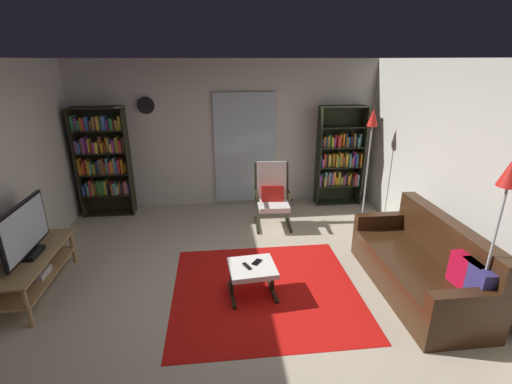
{
  "coord_description": "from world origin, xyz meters",
  "views": [
    {
      "loc": [
        -0.22,
        -3.56,
        2.59
      ],
      "look_at": [
        0.29,
        0.96,
        0.9
      ],
      "focal_mm": 25.33,
      "sensor_mm": 36.0,
      "label": 1
    }
  ],
  "objects_px": {
    "bookshelf_near_sofa": "(339,158)",
    "floor_lamp_by_shelf": "(371,131)",
    "wall_clock": "(146,105)",
    "television": "(25,232)",
    "lounge_armchair": "(272,193)",
    "tv_stand": "(34,268)",
    "leather_sofa": "(423,268)",
    "bookshelf_near_tv": "(103,159)",
    "ottoman": "(252,271)",
    "tv_remote": "(247,266)",
    "floor_lamp_by_sofa": "(506,194)",
    "cell_phone": "(257,262)"
  },
  "relations": [
    {
      "from": "bookshelf_near_sofa",
      "to": "floor_lamp_by_shelf",
      "type": "xyz_separation_m",
      "value": [
        0.28,
        -0.62,
        0.61
      ]
    },
    {
      "from": "wall_clock",
      "to": "floor_lamp_by_shelf",
      "type": "bearing_deg",
      "value": -12.01
    },
    {
      "from": "television",
      "to": "lounge_armchair",
      "type": "relative_size",
      "value": 0.95
    },
    {
      "from": "tv_stand",
      "to": "leather_sofa",
      "type": "distance_m",
      "value": 4.52
    },
    {
      "from": "floor_lamp_by_shelf",
      "to": "wall_clock",
      "type": "distance_m",
      "value": 3.78
    },
    {
      "from": "bookshelf_near_tv",
      "to": "leather_sofa",
      "type": "bearing_deg",
      "value": -33.34
    },
    {
      "from": "ottoman",
      "to": "tv_remote",
      "type": "distance_m",
      "value": 0.1
    },
    {
      "from": "lounge_armchair",
      "to": "floor_lamp_by_sofa",
      "type": "height_order",
      "value": "floor_lamp_by_sofa"
    },
    {
      "from": "bookshelf_near_tv",
      "to": "floor_lamp_by_shelf",
      "type": "height_order",
      "value": "bookshelf_near_tv"
    },
    {
      "from": "ottoman",
      "to": "wall_clock",
      "type": "xyz_separation_m",
      "value": [
        -1.51,
        2.86,
        1.54
      ]
    },
    {
      "from": "lounge_armchair",
      "to": "tv_stand",
      "type": "bearing_deg",
      "value": -152.71
    },
    {
      "from": "tv_stand",
      "to": "lounge_armchair",
      "type": "bearing_deg",
      "value": 27.29
    },
    {
      "from": "bookshelf_near_tv",
      "to": "bookshelf_near_sofa",
      "type": "height_order",
      "value": "bookshelf_near_tv"
    },
    {
      "from": "bookshelf_near_sofa",
      "to": "leather_sofa",
      "type": "distance_m",
      "value": 2.9
    },
    {
      "from": "bookshelf_near_sofa",
      "to": "cell_phone",
      "type": "bearing_deg",
      "value": -124.85
    },
    {
      "from": "leather_sofa",
      "to": "ottoman",
      "type": "height_order",
      "value": "leather_sofa"
    },
    {
      "from": "ottoman",
      "to": "tv_remote",
      "type": "relative_size",
      "value": 3.89
    },
    {
      "from": "bookshelf_near_sofa",
      "to": "wall_clock",
      "type": "xyz_separation_m",
      "value": [
        -3.4,
        0.16,
        0.98
      ]
    },
    {
      "from": "tv_stand",
      "to": "floor_lamp_by_shelf",
      "type": "xyz_separation_m",
      "value": [
        4.68,
        1.73,
        1.16
      ]
    },
    {
      "from": "bookshelf_near_tv",
      "to": "lounge_armchair",
      "type": "relative_size",
      "value": 1.82
    },
    {
      "from": "lounge_armchair",
      "to": "cell_phone",
      "type": "distance_m",
      "value": 1.91
    },
    {
      "from": "floor_lamp_by_shelf",
      "to": "wall_clock",
      "type": "bearing_deg",
      "value": 167.99
    },
    {
      "from": "tv_stand",
      "to": "leather_sofa",
      "type": "height_order",
      "value": "leather_sofa"
    },
    {
      "from": "television",
      "to": "cell_phone",
      "type": "relative_size",
      "value": 6.94
    },
    {
      "from": "bookshelf_near_tv",
      "to": "floor_lamp_by_shelf",
      "type": "relative_size",
      "value": 1.01
    },
    {
      "from": "tv_stand",
      "to": "floor_lamp_by_shelf",
      "type": "relative_size",
      "value": 0.74
    },
    {
      "from": "television",
      "to": "cell_phone",
      "type": "xyz_separation_m",
      "value": [
        2.57,
        -0.28,
        -0.39
      ]
    },
    {
      "from": "ottoman",
      "to": "wall_clock",
      "type": "distance_m",
      "value": 3.58
    },
    {
      "from": "television",
      "to": "ottoman",
      "type": "relative_size",
      "value": 1.74
    },
    {
      "from": "bookshelf_near_sofa",
      "to": "tv_remote",
      "type": "xyz_separation_m",
      "value": [
        -1.95,
        -2.71,
        -0.48
      ]
    },
    {
      "from": "tv_remote",
      "to": "lounge_armchair",
      "type": "bearing_deg",
      "value": 48.95
    },
    {
      "from": "tv_remote",
      "to": "floor_lamp_by_shelf",
      "type": "xyz_separation_m",
      "value": [
        2.23,
        2.09,
        1.09
      ]
    },
    {
      "from": "bookshelf_near_sofa",
      "to": "tv_remote",
      "type": "bearing_deg",
      "value": -125.79
    },
    {
      "from": "television",
      "to": "floor_lamp_by_sofa",
      "type": "height_order",
      "value": "floor_lamp_by_sofa"
    },
    {
      "from": "floor_lamp_by_sofa",
      "to": "wall_clock",
      "type": "height_order",
      "value": "wall_clock"
    },
    {
      "from": "bookshelf_near_tv",
      "to": "leather_sofa",
      "type": "height_order",
      "value": "bookshelf_near_tv"
    },
    {
      "from": "television",
      "to": "bookshelf_near_tv",
      "type": "xyz_separation_m",
      "value": [
        0.24,
        2.29,
        0.22
      ]
    },
    {
      "from": "leather_sofa",
      "to": "cell_phone",
      "type": "height_order",
      "value": "leather_sofa"
    },
    {
      "from": "tv_stand",
      "to": "bookshelf_near_tv",
      "type": "height_order",
      "value": "bookshelf_near_tv"
    },
    {
      "from": "wall_clock",
      "to": "leather_sofa",
      "type": "bearing_deg",
      "value": -40.75
    },
    {
      "from": "tv_remote",
      "to": "floor_lamp_by_sofa",
      "type": "distance_m",
      "value": 2.59
    },
    {
      "from": "television",
      "to": "wall_clock",
      "type": "relative_size",
      "value": 3.35
    },
    {
      "from": "ottoman",
      "to": "bookshelf_near_tv",
      "type": "bearing_deg",
      "value": 130.63
    },
    {
      "from": "bookshelf_near_sofa",
      "to": "bookshelf_near_tv",
      "type": "bearing_deg",
      "value": -179.25
    },
    {
      "from": "leather_sofa",
      "to": "cell_phone",
      "type": "distance_m",
      "value": 1.94
    },
    {
      "from": "ottoman",
      "to": "television",
      "type": "bearing_deg",
      "value": 172.08
    },
    {
      "from": "television",
      "to": "tv_remote",
      "type": "xyz_separation_m",
      "value": [
        2.45,
        -0.36,
        -0.39
      ]
    },
    {
      "from": "bookshelf_near_tv",
      "to": "ottoman",
      "type": "height_order",
      "value": "bookshelf_near_tv"
    },
    {
      "from": "bookshelf_near_tv",
      "to": "ottoman",
      "type": "xyz_separation_m",
      "value": [
        2.27,
        -2.64,
        -0.69
      ]
    },
    {
      "from": "tv_stand",
      "to": "bookshelf_near_sofa",
      "type": "xyz_separation_m",
      "value": [
        4.4,
        2.35,
        0.55
      ]
    }
  ]
}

